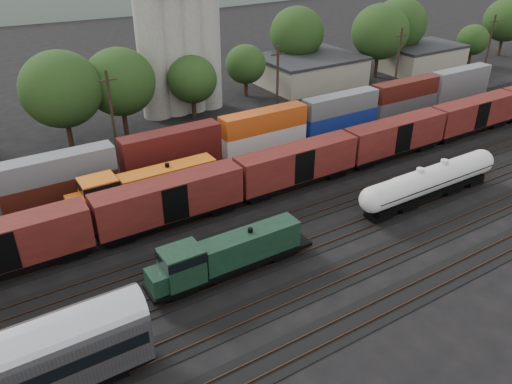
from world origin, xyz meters
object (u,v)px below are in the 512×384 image
tank_car_a (418,185)px  orange_locomotive (142,187)px  grain_silo (178,40)px  green_locomotive (223,256)px

tank_car_a → orange_locomotive: (-24.98, 15.00, 0.04)m
tank_car_a → grain_silo: 42.77m
green_locomotive → grain_silo: 44.57m
tank_car_a → grain_silo: bearing=101.6°
green_locomotive → grain_silo: bearing=69.9°
tank_car_a → orange_locomotive: bearing=149.0°
grain_silo → green_locomotive: bearing=-110.1°
green_locomotive → orange_locomotive: orange_locomotive is taller
grain_silo → tank_car_a: bearing=-78.4°
orange_locomotive → grain_silo: bearing=57.6°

